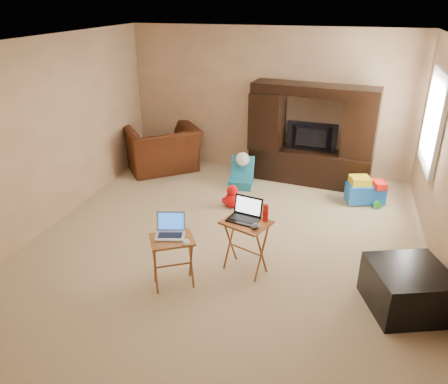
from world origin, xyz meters
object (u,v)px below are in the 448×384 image
(water_bottle, at_px, (265,213))
(plush_toy, at_px, (232,196))
(mouse_left, at_px, (186,242))
(push_toy, at_px, (366,190))
(tray_table_left, at_px, (173,262))
(tray_table_right, at_px, (246,246))
(laptop_left, at_px, (170,227))
(laptop_right, at_px, (243,211))
(ottoman, at_px, (407,289))
(mouse_right, at_px, (255,226))
(child_rocker, at_px, (241,173))
(recliner, at_px, (162,148))
(entertainment_center, at_px, (311,135))
(television, at_px, (311,138))

(water_bottle, bearing_deg, plush_toy, 117.33)
(mouse_left, distance_m, water_bottle, 0.96)
(push_toy, bearing_deg, tray_table_left, -144.36)
(tray_table_right, bearing_deg, laptop_left, -126.24)
(push_toy, relative_size, laptop_right, 1.70)
(ottoman, bearing_deg, mouse_right, 177.01)
(child_rocker, distance_m, plush_toy, 0.79)
(mouse_left, bearing_deg, ottoman, 8.93)
(recliner, relative_size, push_toy, 2.14)
(recliner, relative_size, tray_table_right, 1.91)
(tray_table_right, relative_size, mouse_right, 4.92)
(plush_toy, xyz_separation_m, mouse_right, (0.70, -1.70, 0.49))
(entertainment_center, xyz_separation_m, plush_toy, (-1.00, -1.34, -0.65))
(plush_toy, height_order, water_bottle, water_bottle)
(entertainment_center, bearing_deg, child_rocker, -145.74)
(push_toy, distance_m, laptop_right, 2.72)
(push_toy, height_order, tray_table_left, tray_table_left)
(child_rocker, distance_m, ottoman, 3.49)
(entertainment_center, xyz_separation_m, tray_table_right, (-0.43, -2.91, -0.51))
(laptop_right, distance_m, water_bottle, 0.25)
(child_rocker, bearing_deg, push_toy, -8.08)
(television, height_order, recliner, television)
(entertainment_center, height_order, ottoman, entertainment_center)
(television, distance_m, laptop_left, 3.52)
(recliner, height_order, plush_toy, recliner)
(tray_table_right, distance_m, mouse_right, 0.39)
(television, bearing_deg, laptop_left, 73.86)
(push_toy, height_order, ottoman, ottoman)
(laptop_right, relative_size, mouse_right, 2.58)
(ottoman, height_order, water_bottle, water_bottle)
(push_toy, xyz_separation_m, water_bottle, (-1.16, -2.20, 0.53))
(child_rocker, bearing_deg, ottoman, -53.02)
(laptop_left, distance_m, water_bottle, 1.07)
(tray_table_right, relative_size, water_bottle, 3.25)
(child_rocker, distance_m, laptop_right, 2.47)
(television, height_order, ottoman, television)
(tray_table_left, relative_size, mouse_right, 4.51)
(entertainment_center, xyz_separation_m, child_rocker, (-1.07, -0.56, -0.58))
(television, height_order, water_bottle, television)
(mouse_left, bearing_deg, mouse_right, 34.39)
(mouse_left, bearing_deg, laptop_left, 155.54)
(ottoman, distance_m, water_bottle, 1.65)
(ottoman, height_order, tray_table_left, tray_table_left)
(child_rocker, xyz_separation_m, tray_table_left, (-0.06, -2.84, 0.04))
(recliner, xyz_separation_m, mouse_left, (1.71, -3.32, 0.22))
(push_toy, xyz_separation_m, ottoman, (0.37, -2.48, 0.02))
(recliner, xyz_separation_m, plush_toy, (1.64, -1.18, -0.22))
(television, height_order, child_rocker, television)
(entertainment_center, xyz_separation_m, television, (0.00, -0.04, -0.03))
(child_rocker, bearing_deg, television, 19.76)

